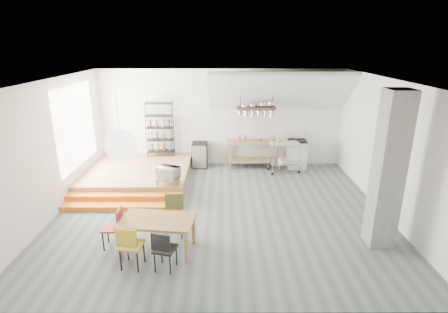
{
  "coord_description": "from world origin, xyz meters",
  "views": [
    {
      "loc": [
        0.07,
        -7.9,
        4.01
      ],
      "look_at": [
        0.09,
        0.8,
        1.15
      ],
      "focal_mm": 28.0,
      "sensor_mm": 36.0,
      "label": 1
    }
  ],
  "objects_px": {
    "dining_table": "(157,223)",
    "mini_fridge": "(200,155)",
    "rolling_cart": "(284,153)",
    "stove": "(296,153)"
  },
  "relations": [
    {
      "from": "dining_table",
      "to": "mini_fridge",
      "type": "relative_size",
      "value": 1.83
    },
    {
      "from": "rolling_cart",
      "to": "stove",
      "type": "bearing_deg",
      "value": 32.57
    },
    {
      "from": "rolling_cart",
      "to": "mini_fridge",
      "type": "xyz_separation_m",
      "value": [
        -2.73,
        0.5,
        -0.2
      ]
    },
    {
      "from": "dining_table",
      "to": "stove",
      "type": "bearing_deg",
      "value": 59.56
    },
    {
      "from": "dining_table",
      "to": "rolling_cart",
      "type": "relative_size",
      "value": 1.46
    },
    {
      "from": "dining_table",
      "to": "rolling_cart",
      "type": "bearing_deg",
      "value": 60.73
    },
    {
      "from": "rolling_cart",
      "to": "mini_fridge",
      "type": "height_order",
      "value": "rolling_cart"
    },
    {
      "from": "rolling_cart",
      "to": "mini_fridge",
      "type": "distance_m",
      "value": 2.78
    },
    {
      "from": "dining_table",
      "to": "mini_fridge",
      "type": "bearing_deg",
      "value": 90.85
    },
    {
      "from": "stove",
      "to": "mini_fridge",
      "type": "bearing_deg",
      "value": 179.22
    }
  ]
}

